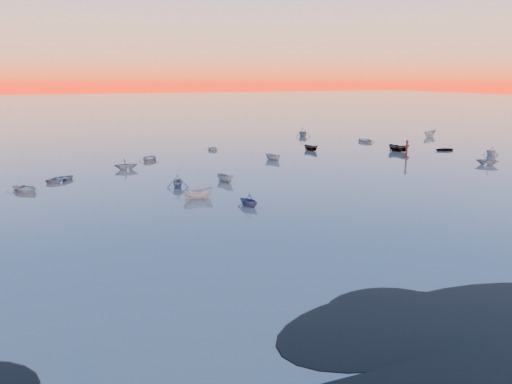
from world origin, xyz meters
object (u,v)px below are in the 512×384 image
boat_near_left (25,191)px  boat_near_center (198,198)px  boat_near_right (487,165)px  channel_marker (407,150)px

boat_near_left → boat_near_center: size_ratio=1.27×
boat_near_left → boat_near_center: boat_near_center is taller
boat_near_left → boat_near_right: (66.10, -6.81, 0.00)m
boat_near_right → channel_marker: 12.79m
boat_near_center → boat_near_right: (47.76, 4.36, 0.00)m
boat_near_left → boat_near_right: boat_near_right is taller
boat_near_left → channel_marker: bearing=-23.0°
boat_near_left → channel_marker: (59.07, 3.80, 1.26)m
boat_near_left → channel_marker: channel_marker is taller
channel_marker → boat_near_center: bearing=-159.8°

